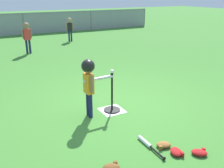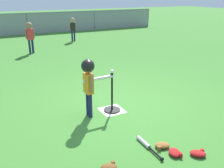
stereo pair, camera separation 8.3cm
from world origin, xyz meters
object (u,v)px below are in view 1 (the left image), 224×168
(batting_tee, at_px, (112,104))
(batter_child, at_px, (89,77))
(fielder_deep_center, at_px, (70,26))
(glove_outfield_drop, at_px, (112,167))
(glove_near_bats, at_px, (176,152))
(glove_tossed_aside, at_px, (163,145))
(spare_bat_silver, at_px, (147,144))
(baseball_on_tee, at_px, (112,71))
(fielder_deep_right, at_px, (27,34))
(glove_by_plate, at_px, (199,152))

(batting_tee, xyz_separation_m, batter_child, (-0.47, -0.01, 0.65))
(fielder_deep_center, xyz_separation_m, glove_outfield_drop, (-2.69, -9.03, -0.67))
(glove_near_bats, xyz_separation_m, glove_tossed_aside, (-0.05, 0.23, 0.00))
(batting_tee, height_order, glove_tossed_aside, batting_tee)
(fielder_deep_center, bearing_deg, spare_bat_silver, -102.50)
(baseball_on_tee, distance_m, fielder_deep_center, 7.72)
(baseball_on_tee, height_order, spare_bat_silver, baseball_on_tee)
(fielder_deep_right, bearing_deg, batting_tee, -85.95)
(glove_outfield_drop, bearing_deg, fielder_deep_right, 86.62)
(baseball_on_tee, distance_m, batter_child, 0.47)
(glove_by_plate, bearing_deg, baseball_on_tee, 102.36)
(batting_tee, relative_size, glove_by_plate, 2.81)
(spare_bat_silver, xyz_separation_m, glove_by_plate, (0.52, -0.54, 0.01))
(glove_by_plate, xyz_separation_m, glove_outfield_drop, (-1.25, 0.31, 0.00))
(fielder_deep_right, height_order, spare_bat_silver, fielder_deep_right)
(baseball_on_tee, height_order, fielder_deep_center, fielder_deep_center)
(fielder_deep_right, bearing_deg, glove_outfield_drop, -93.38)
(batter_child, relative_size, glove_tossed_aside, 4.10)
(batter_child, distance_m, fielder_deep_center, 7.85)
(baseball_on_tee, height_order, glove_outfield_drop, baseball_on_tee)
(batter_child, xyz_separation_m, glove_by_plate, (0.88, -1.84, -0.74))
(batter_child, relative_size, glove_near_bats, 4.06)
(batter_child, height_order, glove_by_plate, batter_child)
(batter_child, xyz_separation_m, glove_outfield_drop, (-0.37, -1.53, -0.74))
(batting_tee, bearing_deg, glove_near_bats, -85.68)
(fielder_deep_right, distance_m, glove_by_plate, 7.74)
(batting_tee, distance_m, batter_child, 0.80)
(batting_tee, height_order, batter_child, batter_child)
(fielder_deep_right, relative_size, glove_outfield_drop, 4.42)
(batting_tee, bearing_deg, glove_tossed_aside, -86.88)
(fielder_deep_center, distance_m, glove_near_bats, 9.36)
(fielder_deep_center, height_order, glove_by_plate, fielder_deep_center)
(fielder_deep_right, bearing_deg, spare_bat_silver, -87.60)
(glove_by_plate, bearing_deg, batting_tee, 102.36)
(batter_child, xyz_separation_m, fielder_deep_right, (0.06, 5.82, -0.04))
(spare_bat_silver, distance_m, glove_outfield_drop, 0.77)
(batting_tee, relative_size, baseball_on_tee, 10.31)
(fielder_deep_right, distance_m, spare_bat_silver, 7.17)
(fielder_deep_center, distance_m, glove_outfield_drop, 9.45)
(fielder_deep_right, xyz_separation_m, glove_near_bats, (0.54, -7.49, -0.70))
(spare_bat_silver, bearing_deg, glove_near_bats, -57.06)
(batting_tee, relative_size, batter_child, 0.70)
(glove_near_bats, bearing_deg, glove_outfield_drop, 171.58)
(fielder_deep_center, relative_size, glove_by_plate, 4.01)
(fielder_deep_center, height_order, glove_outfield_drop, fielder_deep_center)
(batter_child, bearing_deg, fielder_deep_center, 72.88)
(baseball_on_tee, height_order, fielder_deep_right, fielder_deep_right)
(baseball_on_tee, height_order, glove_by_plate, baseball_on_tee)
(fielder_deep_right, xyz_separation_m, glove_by_plate, (0.82, -7.66, -0.70))
(spare_bat_silver, bearing_deg, glove_outfield_drop, -162.91)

